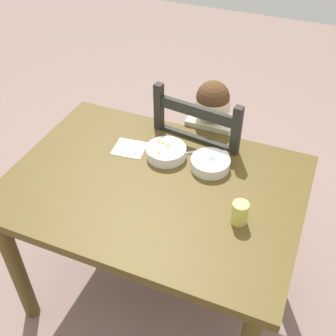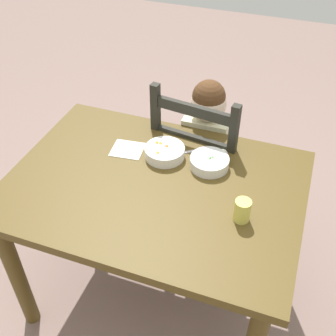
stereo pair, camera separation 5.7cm
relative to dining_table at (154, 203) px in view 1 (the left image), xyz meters
name	(u,v)px [view 1 (the left image)]	position (x,y,z in m)	size (l,w,h in m)	color
ground_plane	(157,289)	(0.00, 0.00, -0.64)	(8.00, 8.00, 0.00)	gray
dining_table	(154,203)	(0.00, 0.00, 0.00)	(1.19, 0.85, 0.75)	#534019
dining_chair	(205,170)	(0.07, 0.47, -0.17)	(0.47, 0.47, 0.99)	black
child_figure	(208,144)	(0.08, 0.47, 0.00)	(0.32, 0.31, 0.97)	beige
bowl_of_peas	(210,163)	(0.18, 0.18, 0.14)	(0.17, 0.17, 0.05)	white
bowl_of_carrots	(166,152)	(-0.02, 0.18, 0.14)	(0.17, 0.17, 0.05)	white
spoon	(182,153)	(0.04, 0.22, 0.12)	(0.12, 0.10, 0.01)	silver
drinking_cup	(240,213)	(0.37, -0.07, 0.16)	(0.06, 0.06, 0.09)	#D9D159
paper_napkin	(130,148)	(-0.19, 0.16, 0.12)	(0.14, 0.12, 0.00)	white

